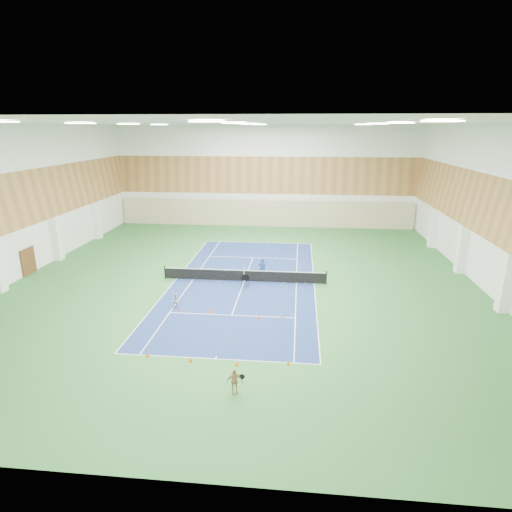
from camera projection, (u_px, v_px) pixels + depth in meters
The scene contains 21 objects.
ground at pixel (244, 281), 33.76m from camera, with size 40.00×40.00×0.00m, color #2B652E.
room_shell at pixel (244, 206), 32.03m from camera, with size 36.00×40.00×12.00m, color white, non-canonical shape.
wood_cladding at pixel (243, 179), 31.45m from camera, with size 36.00×40.00×8.00m, color #A7713E, non-canonical shape.
ceiling_light_grid at pixel (243, 124), 30.32m from camera, with size 21.40×25.40×0.06m, color white, non-canonical shape.
court_surface at pixel (244, 281), 33.76m from camera, with size 10.97×23.77×0.01m, color navy.
tennis_balls_scatter at pixel (244, 281), 33.75m from camera, with size 10.57×22.77×0.07m, color #BDD724, non-canonical shape.
tennis_net at pixel (244, 275), 33.60m from camera, with size 12.80×0.10×1.10m, color black, non-canonical shape.
back_curtain at pixel (265, 213), 52.11m from camera, with size 35.40×0.16×3.20m, color #C6B793.
door_left_b at pixel (28, 261), 35.17m from camera, with size 0.08×1.80×2.20m, color #593319.
coach at pixel (262, 267), 34.59m from camera, with size 0.58×0.38×1.59m, color #203E93.
child_court at pixel (176, 300), 28.69m from camera, with size 0.51×0.39×1.04m, color #9998A0.
child_apron at pixel (234, 381), 19.43m from camera, with size 0.72×0.30×1.22m, color tan.
ball_cart at pixel (245, 281), 32.49m from camera, with size 0.52×0.52×0.90m, color black, non-canonical shape.
cone_svc_a at pixel (180, 310), 28.28m from camera, with size 0.19×0.19×0.21m, color #DC440B.
cone_svc_b at pixel (210, 311), 28.03m from camera, with size 0.23×0.23×0.25m, color #FF560D.
cone_svc_c at pixel (259, 317), 27.15m from camera, with size 0.21×0.21×0.23m, color #D7420B.
cone_svc_d at pixel (283, 317), 27.20m from camera, with size 0.19×0.19×0.21m, color #FF540D.
cone_base_a at pixel (148, 354), 22.67m from camera, with size 0.23×0.23×0.25m, color #DE560B.
cone_base_b at pixel (190, 359), 22.16m from camera, with size 0.23×0.23×0.25m, color #F04C0C.
cone_base_c at pixel (237, 364), 21.79m from camera, with size 0.21×0.21×0.23m, color orange.
cone_base_d at pixel (288, 362), 21.89m from camera, with size 0.22×0.22×0.24m, color orange.
Camera 1 is at (4.13, -31.49, 11.68)m, focal length 30.00 mm.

